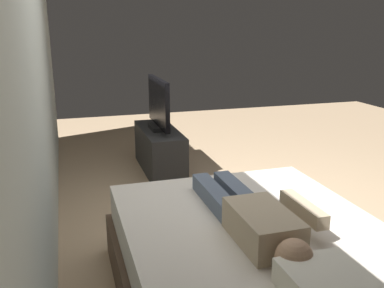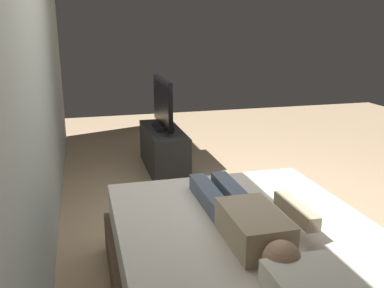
% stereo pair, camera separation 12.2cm
% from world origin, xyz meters
% --- Properties ---
extents(ground_plane, '(10.00, 10.00, 0.00)m').
position_xyz_m(ground_plane, '(0.00, 0.00, 0.00)').
color(ground_plane, tan).
extents(back_wall, '(6.40, 0.10, 2.80)m').
position_xyz_m(back_wall, '(0.40, 1.52, 1.40)').
color(back_wall, silver).
rests_on(back_wall, ground).
extents(bed, '(2.01, 1.57, 0.54)m').
position_xyz_m(bed, '(-1.00, 0.32, 0.26)').
color(bed, brown).
rests_on(bed, ground).
extents(person, '(1.26, 0.46, 0.18)m').
position_xyz_m(person, '(-0.97, 0.35, 0.62)').
color(person, tan).
rests_on(person, bed).
extents(remote, '(0.15, 0.04, 0.02)m').
position_xyz_m(remote, '(-0.82, -0.05, 0.55)').
color(remote, black).
rests_on(remote, bed).
extents(tv_stand, '(1.10, 0.40, 0.50)m').
position_xyz_m(tv_stand, '(1.71, 0.30, 0.25)').
color(tv_stand, '#2D2D2D').
rests_on(tv_stand, ground).
extents(tv, '(0.88, 0.20, 0.59)m').
position_xyz_m(tv, '(1.71, 0.30, 0.78)').
color(tv, black).
rests_on(tv, tv_stand).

